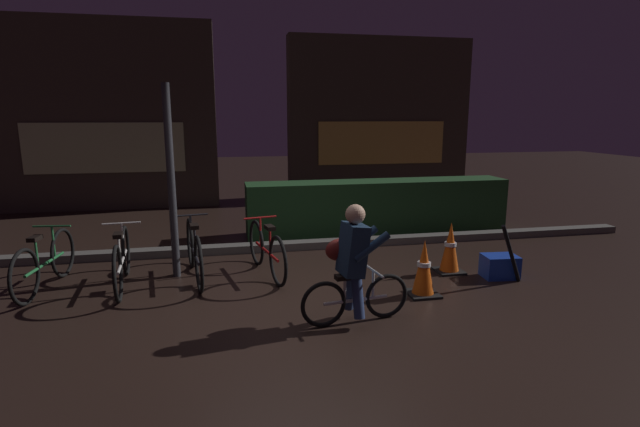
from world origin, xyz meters
name	(u,v)px	position (x,y,z in m)	size (l,w,h in m)	color
ground_plane	(313,300)	(0.00, 0.00, 0.00)	(40.00, 40.00, 0.00)	black
sidewalk_curb	(288,246)	(0.00, 2.20, 0.06)	(12.00, 0.24, 0.12)	#56544F
hedge_row	(378,206)	(1.80, 3.10, 0.47)	(4.80, 0.70, 0.94)	#214723
storefront_left	(105,116)	(-3.49, 6.50, 2.08)	(4.83, 0.54, 4.18)	#42382D
storefront_right	(379,118)	(3.15, 7.20, 2.03)	(4.85, 0.54, 4.08)	#42382D
street_post	(171,183)	(-1.63, 1.20, 1.25)	(0.10, 0.10, 2.50)	#2D2D33
parked_bike_leftmost	(45,263)	(-3.15, 1.01, 0.34)	(0.46, 1.62, 0.75)	black
parked_bike_left_mid	(122,260)	(-2.24, 0.90, 0.35)	(0.46, 1.67, 0.77)	black
parked_bike_center_left	(194,252)	(-1.38, 1.05, 0.36)	(0.46, 1.74, 0.81)	black
parked_bike_center_right	(267,250)	(-0.44, 1.02, 0.34)	(0.47, 1.60, 0.75)	black
traffic_cone_near	(424,269)	(1.31, -0.10, 0.33)	(0.36, 0.36, 0.68)	black
traffic_cone_far	(450,248)	(2.01, 0.63, 0.34)	(0.36, 0.36, 0.69)	black
blue_crate	(500,266)	(2.56, 0.30, 0.15)	(0.44, 0.32, 0.30)	#193DB7
cyclist	(353,264)	(0.29, -0.66, 0.63)	(1.18, 0.50, 1.25)	black
closed_umbrella	(511,254)	(2.55, 0.05, 0.39)	(0.05, 0.05, 0.85)	black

